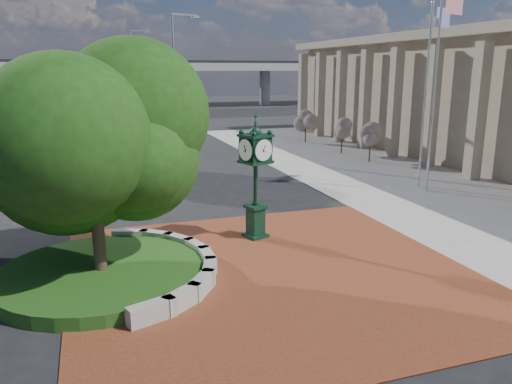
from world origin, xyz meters
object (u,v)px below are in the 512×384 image
Objects in this scene: parked_car at (154,125)px; flagpole_b at (425,95)px; street_lamp_near at (177,72)px; flagpole_a at (434,90)px; street_lamp_far at (134,70)px; post_clock at (255,173)px.

parked_car is 30.47m from flagpole_b.
street_lamp_near is (-9.88, 16.72, 1.12)m from flagpole_b.
street_lamp_far is (-11.00, 37.58, 0.91)m from flagpole_a.
post_clock is at bearing -158.66° from flagpole_a.
street_lamp_far reaches higher than flagpole_a.
flagpole_a is 20.17m from street_lamp_near.
street_lamp_far is at bearing 106.31° from flagpole_a.
parked_car is (0.59, 33.52, -1.71)m from post_clock.
post_clock is 12.33m from flagpole_b.
post_clock is at bearing -89.64° from street_lamp_far.
parked_car is 0.45× the size of flagpole_a.
parked_car is 9.83m from street_lamp_far.
parked_car is at bearing 110.07° from flagpole_b.
parked_car is 0.44× the size of street_lamp_near.
flagpole_a is at bearing -49.06° from parked_car.
parked_car is 31.34m from flagpole_a.
street_lamp_near is at bearing -65.77° from parked_car.
street_lamp_far is at bearing 107.03° from flagpole_b.
parked_car is at bearing 109.08° from flagpole_a.
flagpole_b is at bearing -48.07° from parked_car.
post_clock is 0.44× the size of street_lamp_near.
parked_car is at bearing 92.37° from street_lamp_near.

